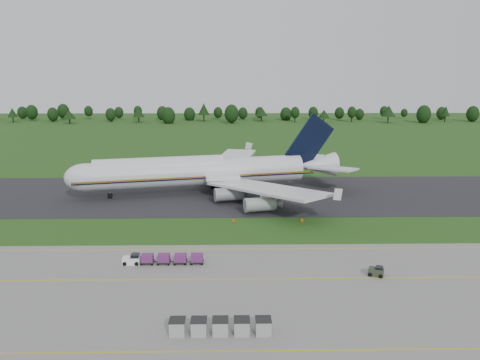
{
  "coord_description": "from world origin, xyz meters",
  "views": [
    {
      "loc": [
        0.1,
        -84.12,
        28.15
      ],
      "look_at": [
        1.62,
        2.0,
        9.29
      ],
      "focal_mm": 35.0,
      "sensor_mm": 36.0,
      "label": 1
    }
  ],
  "objects_px": {
    "aircraft": "(202,171)",
    "uld_row": "(220,326)",
    "edge_markers": "(268,221)",
    "baggage_train": "(162,259)",
    "utility_cart": "(376,272)"
  },
  "relations": [
    {
      "from": "aircraft",
      "to": "uld_row",
      "type": "height_order",
      "value": "aircraft"
    },
    {
      "from": "uld_row",
      "to": "edge_markers",
      "type": "height_order",
      "value": "uld_row"
    },
    {
      "from": "aircraft",
      "to": "baggage_train",
      "type": "relative_size",
      "value": 5.55
    },
    {
      "from": "aircraft",
      "to": "uld_row",
      "type": "xyz_separation_m",
      "value": [
        5.98,
        -66.16,
        -4.56
      ]
    },
    {
      "from": "aircraft",
      "to": "edge_markers",
      "type": "height_order",
      "value": "aircraft"
    },
    {
      "from": "baggage_train",
      "to": "utility_cart",
      "type": "relative_size",
      "value": 5.12
    },
    {
      "from": "aircraft",
      "to": "baggage_train",
      "type": "distance_m",
      "value": 46.12
    },
    {
      "from": "utility_cart",
      "to": "uld_row",
      "type": "height_order",
      "value": "uld_row"
    },
    {
      "from": "uld_row",
      "to": "edge_markers",
      "type": "relative_size",
      "value": 0.81
    },
    {
      "from": "aircraft",
      "to": "uld_row",
      "type": "relative_size",
      "value": 6.05
    },
    {
      "from": "aircraft",
      "to": "uld_row",
      "type": "distance_m",
      "value": 66.58
    },
    {
      "from": "baggage_train",
      "to": "edge_markers",
      "type": "xyz_separation_m",
      "value": [
        17.99,
        21.22,
        -0.59
      ]
    },
    {
      "from": "aircraft",
      "to": "edge_markers",
      "type": "relative_size",
      "value": 4.89
    },
    {
      "from": "baggage_train",
      "to": "utility_cart",
      "type": "xyz_separation_m",
      "value": [
        31.7,
        -5.03,
        -0.24
      ]
    },
    {
      "from": "uld_row",
      "to": "edge_markers",
      "type": "xyz_separation_m",
      "value": [
        8.5,
        41.62,
        -0.68
      ]
    }
  ]
}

